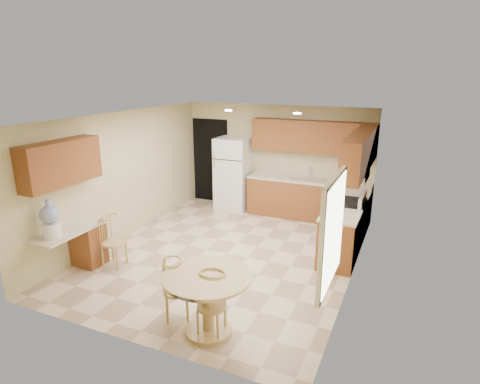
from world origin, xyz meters
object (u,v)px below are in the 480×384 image
at_px(chair_table_a, 173,286).
at_px(chair_table_b, 208,302).
at_px(refrigerator, 234,174).
at_px(stove, 345,224).
at_px(water_crock, 50,220).
at_px(dining_table, 208,296).
at_px(chair_desk, 109,238).

distance_m(chair_table_a, chair_table_b, 0.61).
relative_size(refrigerator, stove, 1.59).
height_order(stove, chair_table_a, stove).
bearing_deg(water_crock, dining_table, -3.90).
bearing_deg(refrigerator, chair_table_b, -68.88).
distance_m(dining_table, chair_desk, 2.53).
distance_m(dining_table, chair_table_a, 0.55).
height_order(chair_table_a, water_crock, water_crock).
bearing_deg(dining_table, chair_table_b, -58.16).
height_order(chair_table_b, water_crock, water_crock).
distance_m(chair_table_b, water_crock, 2.92).
xyz_separation_m(dining_table, chair_desk, (-2.36, 0.92, 0.00)).
xyz_separation_m(refrigerator, stove, (2.88, -1.22, -0.40)).
bearing_deg(dining_table, water_crock, 176.10).
bearing_deg(chair_table_a, stove, 119.83).
xyz_separation_m(stove, dining_table, (-1.12, -3.38, 0.07)).
relative_size(chair_table_b, chair_desk, 0.95).
bearing_deg(water_crock, chair_table_a, -3.58).
bearing_deg(refrigerator, chair_table_a, -75.13).
distance_m(stove, dining_table, 3.56).
height_order(stove, chair_table_b, stove).
bearing_deg(chair_table_b, refrigerator, -74.37).
bearing_deg(chair_table_b, water_crock, -10.93).
distance_m(refrigerator, water_crock, 4.53).
relative_size(refrigerator, dining_table, 1.56).
bearing_deg(stove, chair_table_b, -107.14).
relative_size(dining_table, water_crock, 1.84).
height_order(dining_table, water_crock, water_crock).
bearing_deg(refrigerator, chair_desk, -99.25).
height_order(chair_desk, water_crock, water_crock).
xyz_separation_m(dining_table, chair_table_b, (0.05, -0.08, -0.03)).
bearing_deg(refrigerator, dining_table, -69.08).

